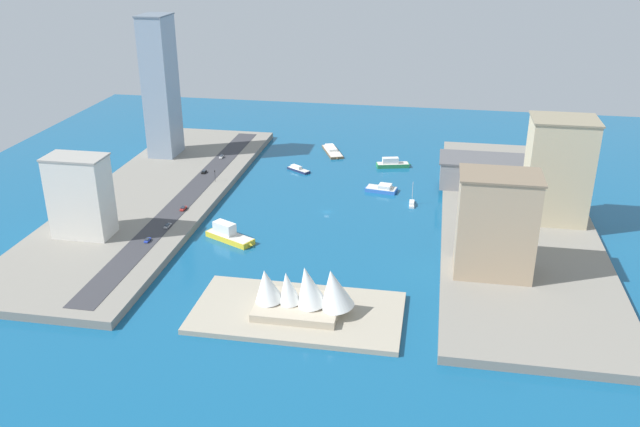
{
  "coord_description": "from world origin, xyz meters",
  "views": [
    {
      "loc": [
        -51.49,
        307.6,
        133.0
      ],
      "look_at": [
        0.19,
        17.92,
        6.64
      ],
      "focal_mm": 37.88,
      "sensor_mm": 36.0,
      "label": 1
    }
  ],
  "objects_px": {
    "tower_tall_glass": "(161,87)",
    "hatchback_blue": "(147,240)",
    "ferry_green_doubledeck": "(392,164)",
    "sailboat_small_white": "(412,203)",
    "pickup_red": "(183,208)",
    "sedan_silver": "(167,226)",
    "hotel_broad_white": "(80,196)",
    "traffic_light_waterfront": "(215,174)",
    "ferry_yellow_fast": "(228,234)",
    "patrol_launch_navy": "(298,169)",
    "catamaran_blue": "(382,189)",
    "office_block_beige": "(558,170)",
    "barge_flat_brown": "(332,151)",
    "suv_black": "(204,172)",
    "apartment_midrise_tan": "(496,224)",
    "opera_landmark": "(304,292)",
    "warehouse_low_gray": "(481,172)",
    "van_white": "(221,157)"
  },
  "relations": [
    {
      "from": "ferry_yellow_fast",
      "to": "hotel_broad_white",
      "type": "bearing_deg",
      "value": 11.66
    },
    {
      "from": "catamaran_blue",
      "to": "traffic_light_waterfront",
      "type": "bearing_deg",
      "value": 6.5
    },
    {
      "from": "hotel_broad_white",
      "to": "traffic_light_waterfront",
      "type": "distance_m",
      "value": 85.39
    },
    {
      "from": "barge_flat_brown",
      "to": "office_block_beige",
      "type": "distance_m",
      "value": 155.0
    },
    {
      "from": "ferry_green_doubledeck",
      "to": "traffic_light_waterfront",
      "type": "distance_m",
      "value": 106.22
    },
    {
      "from": "barge_flat_brown",
      "to": "office_block_beige",
      "type": "xyz_separation_m",
      "value": [
        -121.07,
        92.92,
        27.09
      ]
    },
    {
      "from": "suv_black",
      "to": "office_block_beige",
      "type": "bearing_deg",
      "value": 170.11
    },
    {
      "from": "tower_tall_glass",
      "to": "hatchback_blue",
      "type": "bearing_deg",
      "value": 108.11
    },
    {
      "from": "sedan_silver",
      "to": "catamaran_blue",
      "type": "bearing_deg",
      "value": -142.15
    },
    {
      "from": "pickup_red",
      "to": "suv_black",
      "type": "xyz_separation_m",
      "value": [
        7.68,
        -53.0,
        -0.07
      ]
    },
    {
      "from": "suv_black",
      "to": "hatchback_blue",
      "type": "xyz_separation_m",
      "value": [
        -5.02,
        90.17,
        -0.02
      ]
    },
    {
      "from": "catamaran_blue",
      "to": "office_block_beige",
      "type": "relative_size",
      "value": 0.37
    },
    {
      "from": "warehouse_low_gray",
      "to": "office_block_beige",
      "type": "bearing_deg",
      "value": 127.64
    },
    {
      "from": "ferry_green_doubledeck",
      "to": "warehouse_low_gray",
      "type": "relative_size",
      "value": 0.47
    },
    {
      "from": "sailboat_small_white",
      "to": "pickup_red",
      "type": "height_order",
      "value": "sailboat_small_white"
    },
    {
      "from": "tower_tall_glass",
      "to": "hatchback_blue",
      "type": "height_order",
      "value": "tower_tall_glass"
    },
    {
      "from": "catamaran_blue",
      "to": "hatchback_blue",
      "type": "relative_size",
      "value": 4.16
    },
    {
      "from": "apartment_midrise_tan",
      "to": "hotel_broad_white",
      "type": "bearing_deg",
      "value": -1.34
    },
    {
      "from": "suv_black",
      "to": "sedan_silver",
      "type": "xyz_separation_m",
      "value": [
        -7.86,
        73.88,
        -0.03
      ]
    },
    {
      "from": "apartment_midrise_tan",
      "to": "traffic_light_waterfront",
      "type": "xyz_separation_m",
      "value": [
        142.88,
        -80.17,
        -16.65
      ]
    },
    {
      "from": "pickup_red",
      "to": "sedan_silver",
      "type": "bearing_deg",
      "value": 90.49
    },
    {
      "from": "tower_tall_glass",
      "to": "pickup_red",
      "type": "height_order",
      "value": "tower_tall_glass"
    },
    {
      "from": "ferry_green_doubledeck",
      "to": "tower_tall_glass",
      "type": "bearing_deg",
      "value": 4.09
    },
    {
      "from": "catamaran_blue",
      "to": "traffic_light_waterfront",
      "type": "relative_size",
      "value": 2.82
    },
    {
      "from": "patrol_launch_navy",
      "to": "opera_landmark",
      "type": "distance_m",
      "value": 159.49
    },
    {
      "from": "sailboat_small_white",
      "to": "traffic_light_waterfront",
      "type": "relative_size",
      "value": 1.91
    },
    {
      "from": "sailboat_small_white",
      "to": "pickup_red",
      "type": "xyz_separation_m",
      "value": [
        110.27,
        34.74,
        3.47
      ]
    },
    {
      "from": "warehouse_low_gray",
      "to": "suv_black",
      "type": "height_order",
      "value": "warehouse_low_gray"
    },
    {
      "from": "catamaran_blue",
      "to": "apartment_midrise_tan",
      "type": "relative_size",
      "value": 0.44
    },
    {
      "from": "barge_flat_brown",
      "to": "warehouse_low_gray",
      "type": "relative_size",
      "value": 0.61
    },
    {
      "from": "office_block_beige",
      "to": "suv_black",
      "type": "distance_m",
      "value": 188.99
    },
    {
      "from": "sailboat_small_white",
      "to": "traffic_light_waterfront",
      "type": "xyz_separation_m",
      "value": [
        107.41,
        -6.45,
        6.86
      ]
    },
    {
      "from": "office_block_beige",
      "to": "apartment_midrise_tan",
      "type": "height_order",
      "value": "office_block_beige"
    },
    {
      "from": "hotel_broad_white",
      "to": "patrol_launch_navy",
      "type": "bearing_deg",
      "value": -124.24
    },
    {
      "from": "traffic_light_waterfront",
      "to": "sailboat_small_white",
      "type": "bearing_deg",
      "value": 176.57
    },
    {
      "from": "ferry_green_doubledeck",
      "to": "van_white",
      "type": "height_order",
      "value": "ferry_green_doubledeck"
    },
    {
      "from": "ferry_yellow_fast",
      "to": "sedan_silver",
      "type": "height_order",
      "value": "ferry_yellow_fast"
    },
    {
      "from": "traffic_light_waterfront",
      "to": "pickup_red",
      "type": "bearing_deg",
      "value": 86.02
    },
    {
      "from": "hatchback_blue",
      "to": "traffic_light_waterfront",
      "type": "height_order",
      "value": "traffic_light_waterfront"
    },
    {
      "from": "barge_flat_brown",
      "to": "office_block_beige",
      "type": "relative_size",
      "value": 0.56
    },
    {
      "from": "patrol_launch_navy",
      "to": "sailboat_small_white",
      "type": "distance_m",
      "value": 79.76
    },
    {
      "from": "patrol_launch_navy",
      "to": "sailboat_small_white",
      "type": "bearing_deg",
      "value": 149.01
    },
    {
      "from": "sailboat_small_white",
      "to": "sedan_silver",
      "type": "xyz_separation_m",
      "value": [
        110.09,
        55.61,
        3.37
      ]
    },
    {
      "from": "hotel_broad_white",
      "to": "office_block_beige",
      "type": "relative_size",
      "value": 0.76
    },
    {
      "from": "barge_flat_brown",
      "to": "opera_landmark",
      "type": "bearing_deg",
      "value": 96.11
    },
    {
      "from": "ferry_yellow_fast",
      "to": "traffic_light_waterfront",
      "type": "relative_size",
      "value": 3.92
    },
    {
      "from": "tower_tall_glass",
      "to": "patrol_launch_navy",
      "type": "bearing_deg",
      "value": 175.3
    },
    {
      "from": "ferry_green_doubledeck",
      "to": "tower_tall_glass",
      "type": "height_order",
      "value": "tower_tall_glass"
    },
    {
      "from": "ferry_green_doubledeck",
      "to": "barge_flat_brown",
      "type": "distance_m",
      "value": 45.03
    },
    {
      "from": "apartment_midrise_tan",
      "to": "hatchback_blue",
      "type": "bearing_deg",
      "value": -0.7
    }
  ]
}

